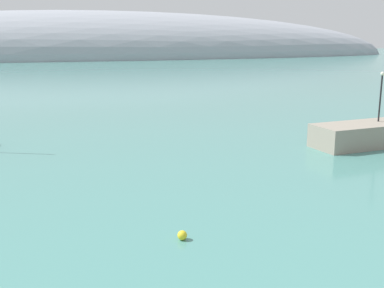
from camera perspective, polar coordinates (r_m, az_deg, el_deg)
name	(u,v)px	position (r m, az deg, el deg)	size (l,w,h in m)	color
distant_ridge	(93,58)	(227.70, -11.72, 10.07)	(308.03, 67.12, 41.90)	#999EA8
mooring_buoy_yellow	(182,235)	(25.30, -1.17, -10.82)	(0.51, 0.51, 0.51)	yellow
harbor_lamp_post	(381,91)	(49.42, 21.60, 5.84)	(0.36, 0.36, 4.79)	black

